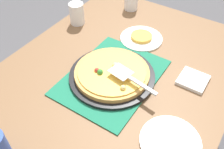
{
  "coord_description": "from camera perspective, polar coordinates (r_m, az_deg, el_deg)",
  "views": [
    {
      "loc": [
        -0.68,
        -0.44,
        1.57
      ],
      "look_at": [
        0.0,
        0.0,
        0.77
      ],
      "focal_mm": 41.39,
      "sensor_mm": 36.0,
      "label": 1
    }
  ],
  "objects": [
    {
      "name": "pizza",
      "position": [
        1.13,
        0.02,
        0.46
      ],
      "size": [
        0.33,
        0.33,
        0.05
      ],
      "color": "tan",
      "rests_on": "pizza_pan"
    },
    {
      "name": "cup_far",
      "position": [
        1.6,
        4.27,
        16.16
      ],
      "size": [
        0.08,
        0.08,
        0.12
      ],
      "primitive_type": "cylinder",
      "color": "white",
      "rests_on": "dining_table"
    },
    {
      "name": "plate_far_right",
      "position": [
        1.37,
        6.48,
        7.92
      ],
      "size": [
        0.22,
        0.22,
        0.01
      ],
      "primitive_type": "cylinder",
      "color": "white",
      "rests_on": "dining_table"
    },
    {
      "name": "pizza_server",
      "position": [
        1.06,
        3.89,
        -0.63
      ],
      "size": [
        0.08,
        0.23,
        0.01
      ],
      "color": "silver",
      "rests_on": "pizza"
    },
    {
      "name": "dining_table",
      "position": [
        1.23,
        -0.0,
        -4.29
      ],
      "size": [
        1.4,
        1.0,
        0.75
      ],
      "color": "brown",
      "rests_on": "ground_plane"
    },
    {
      "name": "plate_side",
      "position": [
        0.97,
        12.75,
        -14.23
      ],
      "size": [
        0.22,
        0.22,
        0.01
      ],
      "primitive_type": "cylinder",
      "color": "white",
      "rests_on": "dining_table"
    },
    {
      "name": "napkin_stack",
      "position": [
        1.18,
        17.46,
        -1.16
      ],
      "size": [
        0.12,
        0.12,
        0.02
      ],
      "primitive_type": "cube",
      "color": "white",
      "rests_on": "dining_table"
    },
    {
      "name": "served_slice_right",
      "position": [
        1.36,
        6.52,
        8.36
      ],
      "size": [
        0.11,
        0.11,
        0.02
      ],
      "primitive_type": "cylinder",
      "color": "gold",
      "rests_on": "plate_far_right"
    },
    {
      "name": "placemat",
      "position": [
        1.15,
        -0.0,
        -0.6
      ],
      "size": [
        0.48,
        0.36,
        0.01
      ],
      "primitive_type": "cube",
      "color": "#196B4C",
      "rests_on": "dining_table"
    },
    {
      "name": "cup_corner",
      "position": [
        1.47,
        -7.78,
        13.18
      ],
      "size": [
        0.08,
        0.08,
        0.12
      ],
      "primitive_type": "cylinder",
      "color": "white",
      "rests_on": "dining_table"
    },
    {
      "name": "pizza_pan",
      "position": [
        1.14,
        -0.0,
        -0.25
      ],
      "size": [
        0.38,
        0.38,
        0.01
      ],
      "primitive_type": "cylinder",
      "color": "black",
      "rests_on": "placemat"
    }
  ]
}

